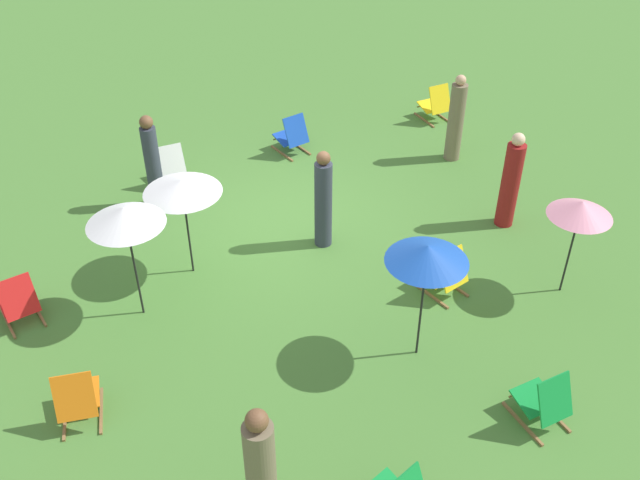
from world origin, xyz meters
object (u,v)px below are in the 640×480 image
Objects in this scene: umbrella_1 at (427,254)px; person_2 at (323,201)px; person_0 at (510,183)px; umbrella_3 at (182,186)px; person_1 at (456,120)px; deckchair_2 at (544,401)px; umbrella_0 at (125,216)px; person_3 at (261,471)px; deckchair_0 at (292,136)px; umbrella_2 at (581,209)px; deckchair_1 at (170,166)px; person_4 at (153,163)px; deckchair_3 at (78,398)px; deckchair_4 at (445,273)px; deckchair_5 at (18,301)px; deckchair_6 at (435,104)px.

person_2 is (0.07, -2.87, -0.89)m from umbrella_1.
umbrella_1 is 3.76m from person_0.
umbrella_3 is 0.96× the size of person_1.
person_0 is (-3.03, -2.05, -0.89)m from umbrella_1.
umbrella_3 is 2.33m from person_2.
deckchair_2 is 4.40m from person_0.
umbrella_0 is 1.07× the size of person_3.
deckchair_2 is (-0.06, 7.63, 0.00)m from deckchair_0.
umbrella_2 is at bearing 149.93° from umbrella_3.
deckchair_1 is 7.35m from person_3.
person_3 is at bearing -115.96° from person_4.
deckchair_4 is at bearing -166.65° from deckchair_3.
umbrella_0 reaches higher than deckchair_0.
person_0 reaches higher than deckchair_1.
person_4 is (-2.60, -2.19, 0.49)m from deckchair_5.
person_2 reaches higher than deckchair_3.
umbrella_2 is at bearing -66.06° from person_4.
deckchair_5 is 4.81m from person_2.
umbrella_3 is at bearing 32.69° from deckchair_0.
deckchair_6 is (-3.05, -5.01, 0.00)m from deckchair_4.
umbrella_2 is at bearing -175.75° from umbrella_1.
umbrella_0 reaches higher than umbrella_3.
deckchair_4 is 0.48× the size of person_1.
umbrella_0 is 6.36m from umbrella_2.
deckchair_0 is 1.01× the size of deckchair_1.
deckchair_2 is at bearing 166.27° from deckchair_3.
deckchair_2 is at bearing 71.16° from deckchair_4.
deckchair_0 is at bearing -111.76° from person_2.
umbrella_3 is (0.43, 2.73, 1.21)m from deckchair_1.
deckchair_4 is 5.87m from deckchair_6.
person_0 reaches higher than deckchair_0.
deckchair_1 is 0.47× the size of person_0.
person_2 is (0.77, 3.07, 0.47)m from deckchair_0.
deckchair_0 is 3.39m from deckchair_6.
umbrella_2 is (-4.55, 5.62, 1.13)m from deckchair_1.
person_0 is 0.99× the size of person_1.
deckchair_1 is 0.48× the size of person_2.
deckchair_6 is at bearing -115.28° from deckchair_2.
deckchair_6 is at bearing -155.85° from umbrella_3.
umbrella_0 reaches higher than person_1.
deckchair_4 is 0.49× the size of person_3.
person_4 is at bearing -90.27° from umbrella_3.
person_2 is (-4.79, 0.15, 0.47)m from deckchair_5.
deckchair_4 is 4.24m from person_1.
umbrella_0 is 4.05m from umbrella_1.
deckchair_3 is at bearing 33.59° from person_0.
deckchair_3 is at bearing -4.86° from umbrella_2.
deckchair_6 is at bearing -14.29° from person_4.
deckchair_1 and deckchair_2 have the same top height.
deckchair_1 is at bearing -8.46° from deckchair_0.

